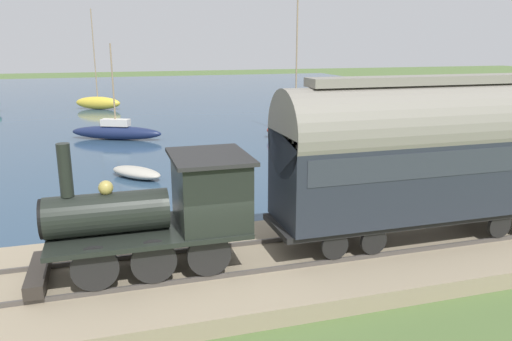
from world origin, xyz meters
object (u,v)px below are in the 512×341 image
Objects in this scene: passenger_coach at (426,150)px; rowboat_mid_harbor at (113,217)px; sailboat_red at (295,127)px; rowboat_far_out at (223,168)px; rowboat_near_shore at (136,172)px; sailboat_navy at (116,131)px; sailboat_yellow at (98,102)px; steam_locomotive at (170,205)px.

passenger_coach is 3.26× the size of rowboat_mid_harbor.
rowboat_far_out is (-8.27, 6.95, -0.37)m from sailboat_red.
passenger_coach is at bearing -96.27° from rowboat_near_shore.
sailboat_red is 13.61m from rowboat_near_shore.
sailboat_red is at bearing -75.13° from sailboat_navy.
sailboat_yellow reaches higher than rowboat_mid_harbor.
sailboat_yellow reaches higher than rowboat_near_shore.
sailboat_red is (19.14, -10.78, -1.58)m from steam_locomotive.
sailboat_red is 3.16× the size of rowboat_near_shore.
sailboat_yellow is 1.49× the size of sailboat_navy.
rowboat_near_shore is at bearing 49.50° from rowboat_far_out.
steam_locomotive is 0.90× the size of sailboat_navy.
sailboat_navy reaches higher than steam_locomotive.
passenger_coach is 1.02× the size of sailboat_yellow.
sailboat_yellow is at bearing 14.38° from passenger_coach.
sailboat_yellow is 32.19m from rowboat_mid_harbor.
steam_locomotive is 1.88× the size of rowboat_near_shore.
sailboat_red reaches higher than passenger_coach.
rowboat_mid_harbor is at bearing -142.23° from rowboat_near_shore.
rowboat_far_out is at bearing 133.34° from sailboat_red.
steam_locomotive is 11.69m from rowboat_far_out.
passenger_coach reaches higher than rowboat_near_shore.
sailboat_navy is (21.32, 8.36, -2.65)m from passenger_coach.
passenger_coach is at bearing 162.36° from rowboat_far_out.
rowboat_far_out is (10.87, -3.83, -1.95)m from steam_locomotive.
rowboat_mid_harbor is (-5.54, 5.26, -0.07)m from rowboat_far_out.
sailboat_navy is 2.15× the size of rowboat_mid_harbor.
sailboat_navy reaches higher than passenger_coach.
passenger_coach reaches higher than rowboat_mid_harbor.
steam_locomotive is 37.61m from sailboat_yellow.
sailboat_yellow is 3.13× the size of rowboat_near_shore.
sailboat_red is 22.48m from sailboat_yellow.
sailboat_red is at bearing -76.15° from rowboat_far_out.
passenger_coach is (-0.00, -7.46, 0.96)m from steam_locomotive.
sailboat_red is at bearing -5.07° from rowboat_near_shore.
sailboat_yellow is at bearing 53.31° from rowboat_near_shore.
sailboat_red reaches higher than rowboat_far_out.
rowboat_mid_harbor is (-5.85, 1.18, -0.06)m from rowboat_near_shore.
steam_locomotive is 0.59× the size of passenger_coach.
rowboat_mid_harbor is (-15.98, 0.53, -0.33)m from sailboat_navy.
steam_locomotive is at bearing 124.51° from rowboat_far_out.
steam_locomotive is 7.52m from passenger_coach.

